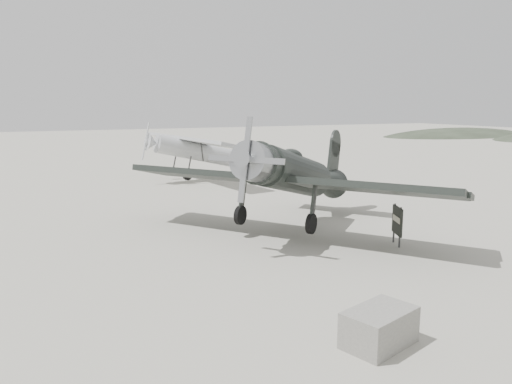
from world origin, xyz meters
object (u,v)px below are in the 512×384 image
(highwing_monoplane, at_px, (201,148))
(equipment_block, at_px, (379,327))
(sign_board, at_px, (397,221))
(lowwing_monoplane, at_px, (297,175))

(highwing_monoplane, relative_size, equipment_block, 7.62)
(equipment_block, distance_m, sign_board, 7.49)
(lowwing_monoplane, relative_size, sign_board, 8.06)
(highwing_monoplane, height_order, equipment_block, highwing_monoplane)
(sign_board, bearing_deg, equipment_block, -109.99)
(sign_board, bearing_deg, lowwing_monoplane, 144.88)
(highwing_monoplane, bearing_deg, equipment_block, -107.03)
(sign_board, bearing_deg, highwing_monoplane, 117.18)
(equipment_block, relative_size, sign_board, 1.08)
(equipment_block, xyz_separation_m, sign_board, (5.15, 5.43, 0.45))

